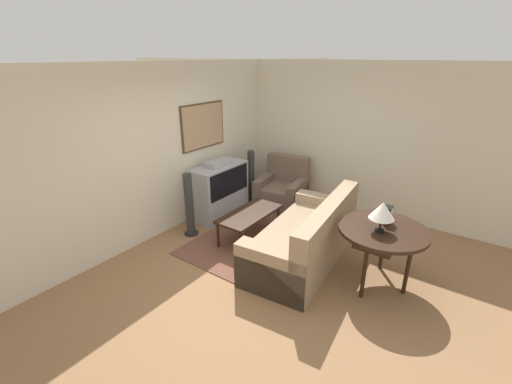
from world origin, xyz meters
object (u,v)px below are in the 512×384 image
object	(u,v)px
couch	(306,239)
coffee_table	(250,215)
armchair	(282,190)
table_lamp	(382,211)
speaker_tower_left	(189,206)
tv	(220,190)
speaker_tower_right	(251,178)
console_table	(383,234)
mantel_clock	(387,215)

from	to	relation	value
couch	coffee_table	world-z (taller)	couch
armchair	table_lamp	world-z (taller)	table_lamp
armchair	speaker_tower_left	size ratio (longest dim) A/B	0.92
tv	coffee_table	xyz separation A→B (m)	(-0.39, -0.96, -0.09)
coffee_table	table_lamp	size ratio (longest dim) A/B	2.98
couch	speaker_tower_right	bearing A→B (deg)	-129.24
couch	table_lamp	size ratio (longest dim) A/B	5.79
speaker_tower_left	tv	bearing A→B (deg)	6.16
armchair	console_table	world-z (taller)	armchair
couch	speaker_tower_left	distance (m)	1.95
table_lamp	speaker_tower_left	size ratio (longest dim) A/B	0.36
table_lamp	armchair	bearing A→B (deg)	56.00
console_table	mantel_clock	world-z (taller)	mantel_clock
couch	speaker_tower_left	bearing A→B (deg)	-83.18
armchair	coffee_table	world-z (taller)	armchair
mantel_clock	speaker_tower_left	xyz separation A→B (m)	(-0.64, 2.89, -0.41)
tv	coffee_table	world-z (taller)	tv
coffee_table	tv	bearing A→B (deg)	68.14
table_lamp	speaker_tower_right	xyz separation A→B (m)	(1.32, 2.89, -0.57)
coffee_table	speaker_tower_left	world-z (taller)	speaker_tower_left
tv	speaker_tower_right	distance (m)	0.85
coffee_table	table_lamp	xyz separation A→B (m)	(-0.09, -2.02, 0.66)
armchair	mantel_clock	xyz separation A→B (m)	(-1.27, -2.30, 0.61)
coffee_table	speaker_tower_right	size ratio (longest dim) A/B	1.07
tv	table_lamp	xyz separation A→B (m)	(-0.48, -2.98, 0.58)
console_table	mantel_clock	xyz separation A→B (m)	(0.19, 0.03, 0.18)
table_lamp	speaker_tower_left	distance (m)	2.97
tv	table_lamp	size ratio (longest dim) A/B	2.89
coffee_table	couch	bearing A→B (deg)	-91.83
tv	console_table	distance (m)	3.04
speaker_tower_right	table_lamp	bearing A→B (deg)	-114.55
tv	speaker_tower_left	bearing A→B (deg)	-173.84
console_table	table_lamp	bearing A→B (deg)	164.69
couch	armchair	world-z (taller)	couch
coffee_table	speaker_tower_left	xyz separation A→B (m)	(-0.45, 0.87, 0.09)
armchair	speaker_tower_left	distance (m)	2.01
console_table	couch	bearing A→B (deg)	92.02
console_table	speaker_tower_left	distance (m)	2.96
armchair	console_table	distance (m)	2.78
tv	speaker_tower_left	xyz separation A→B (m)	(-0.84, -0.09, 0.01)
armchair	mantel_clock	size ratio (longest dim) A/B	4.41
armchair	speaker_tower_right	xyz separation A→B (m)	(-0.23, 0.59, 0.20)
mantel_clock	speaker_tower_left	world-z (taller)	speaker_tower_left
tv	armchair	world-z (taller)	tv
coffee_table	speaker_tower_right	bearing A→B (deg)	35.41
armchair	tv	bearing A→B (deg)	-130.95
table_lamp	speaker_tower_left	xyz separation A→B (m)	(-0.36, 2.89, -0.57)
speaker_tower_left	armchair	bearing A→B (deg)	-17.10
tv	mantel_clock	size ratio (longest dim) A/B	4.99
tv	coffee_table	distance (m)	1.04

